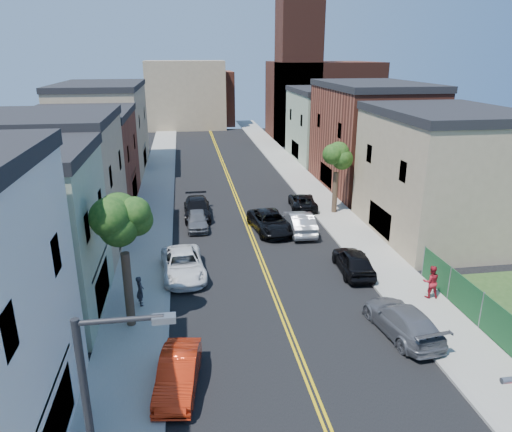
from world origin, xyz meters
name	(u,v)px	position (x,y,z in m)	size (l,w,h in m)	color
sidewalk_left	(155,189)	(-7.90, 40.00, 0.07)	(3.20, 100.00, 0.15)	gray
sidewalk_right	(305,183)	(7.90, 40.00, 0.07)	(3.20, 100.00, 0.15)	gray
curb_left	(173,189)	(-6.15, 40.00, 0.07)	(0.30, 100.00, 0.15)	gray
curb_right	(290,184)	(6.15, 40.00, 0.07)	(0.30, 100.00, 0.15)	gray
bldg_left_palegrn	(5,242)	(-14.00, 16.00, 4.25)	(9.00, 8.00, 8.50)	gray
bldg_left_tan_near	(50,190)	(-14.00, 25.00, 4.50)	(9.00, 10.00, 9.00)	#998466
bldg_left_brick	(81,162)	(-14.00, 36.00, 4.00)	(9.00, 12.00, 8.00)	brown
bldg_left_tan_far	(104,130)	(-14.00, 50.00, 4.75)	(9.00, 16.00, 9.50)	#998466
bldg_right_tan	(440,178)	(14.00, 24.00, 4.50)	(9.00, 12.00, 9.00)	#998466
bldg_right_brick	(370,139)	(14.00, 38.00, 5.00)	(9.00, 14.00, 10.00)	brown
bldg_right_palegrn	(329,127)	(14.00, 52.00, 4.25)	(9.00, 12.00, 8.50)	gray
church	(316,93)	(16.33, 67.07, 7.24)	(16.20, 14.20, 22.60)	#4C2319
backdrop_left	(186,95)	(-4.00, 82.00, 6.00)	(14.00, 8.00, 12.00)	#998466
backdrop_center	(207,99)	(0.00, 86.00, 5.00)	(10.00, 8.00, 10.00)	brown
fence_right	(500,327)	(9.50, 9.50, 1.10)	(0.04, 15.00, 1.90)	#143F1E
tree_left_mid	(121,204)	(-7.88, 14.01, 6.58)	(5.20, 5.20, 9.29)	#34241A
tree_right_far	(338,148)	(7.92, 30.01, 5.76)	(4.40, 4.40, 8.03)	#34241A
red_sedan	(178,373)	(-5.50, 8.85, 0.73)	(1.54, 4.41, 1.45)	red
white_pickup	(183,265)	(-5.22, 19.56, 0.77)	(2.55, 5.52, 1.53)	silver
grey_car_left	(197,220)	(-4.03, 28.06, 0.71)	(1.68, 4.17, 1.42)	#54555B
black_car_left	(197,208)	(-3.95, 30.84, 0.79)	(2.20, 5.42, 1.57)	black
grey_car_right	(402,320)	(5.50, 11.31, 0.76)	(2.13, 5.24, 1.52)	#57595F
black_car_right	(354,261)	(5.50, 18.39, 0.79)	(1.88, 4.66, 1.59)	black
silver_car_right	(299,222)	(3.80, 25.90, 0.84)	(1.78, 5.10, 1.68)	#96989D
dark_car_right_far	(303,201)	(5.50, 31.73, 0.67)	(2.23, 4.83, 1.34)	black
black_suv_lane	(270,222)	(1.60, 26.49, 0.78)	(2.59, 5.62, 1.56)	black
pedestrian_left	(140,291)	(-7.56, 15.96, 1.00)	(0.62, 0.41, 1.70)	#222128
pedestrian_right	(431,282)	(8.59, 14.37, 1.11)	(0.94, 0.73, 1.93)	maroon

